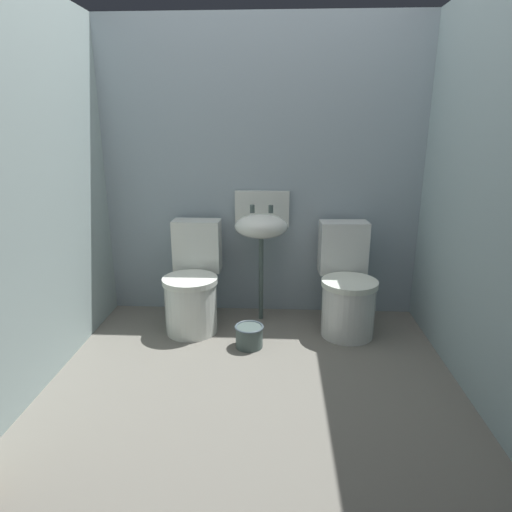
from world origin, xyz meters
TOP-DOWN VIEW (x-y plane):
  - ground_plane at (0.00, 0.00)m, footprint 2.84×2.54m
  - wall_back at (0.00, 1.12)m, footprint 2.84×0.10m
  - wall_left at (-1.27, 0.10)m, footprint 0.10×2.34m
  - wall_right at (1.27, 0.10)m, footprint 0.10×2.34m
  - toilet_left at (-0.49, 0.72)m, footprint 0.41×0.60m
  - toilet_right at (0.64, 0.72)m, footprint 0.42×0.61m
  - sink at (0.01, 0.91)m, footprint 0.42×0.35m
  - bucket at (-0.05, 0.41)m, footprint 0.20×0.20m

SIDE VIEW (x-z plane):
  - ground_plane at x=0.00m, z-range -0.08..0.00m
  - bucket at x=-0.05m, z-range 0.00..0.16m
  - toilet_left at x=-0.49m, z-range -0.07..0.71m
  - toilet_right at x=0.64m, z-range -0.07..0.71m
  - sink at x=0.01m, z-range 0.26..1.25m
  - wall_back at x=0.00m, z-range 0.00..2.25m
  - wall_left at x=-1.27m, z-range 0.00..2.25m
  - wall_right at x=1.27m, z-range 0.00..2.25m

